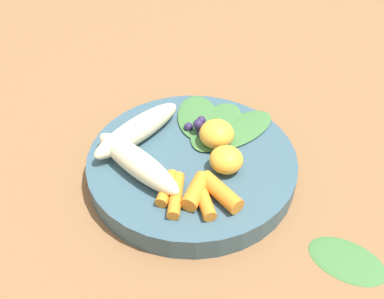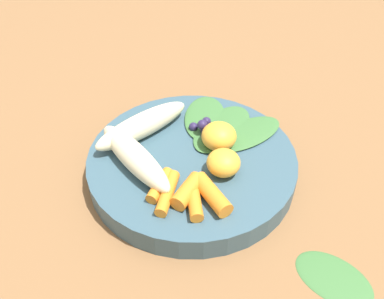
{
  "view_description": "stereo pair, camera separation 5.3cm",
  "coord_description": "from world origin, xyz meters",
  "px_view_note": "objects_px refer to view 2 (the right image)",
  "views": [
    {
      "loc": [
        0.36,
        -0.16,
        0.39
      ],
      "look_at": [
        0.0,
        0.0,
        0.04
      ],
      "focal_mm": 38.51,
      "sensor_mm": 36.0,
      "label": 1
    },
    {
      "loc": [
        0.38,
        -0.11,
        0.39
      ],
      "look_at": [
        0.0,
        0.0,
        0.04
      ],
      "focal_mm": 38.51,
      "sensor_mm": 36.0,
      "label": 2
    }
  ],
  "objects_px": {
    "banana_peeled_right": "(142,125)",
    "kale_leaf_stray": "(334,277)",
    "banana_peeled_left": "(135,158)",
    "orange_segment_near": "(219,136)",
    "bowl": "(192,164)"
  },
  "relations": [
    {
      "from": "banana_peeled_right",
      "to": "kale_leaf_stray",
      "type": "distance_m",
      "value": 0.3
    },
    {
      "from": "banana_peeled_left",
      "to": "kale_leaf_stray",
      "type": "distance_m",
      "value": 0.26
    },
    {
      "from": "banana_peeled_right",
      "to": "kale_leaf_stray",
      "type": "height_order",
      "value": "banana_peeled_right"
    },
    {
      "from": "banana_peeled_left",
      "to": "orange_segment_near",
      "type": "xyz_separation_m",
      "value": [
        -0.01,
        0.11,
        0.0
      ]
    },
    {
      "from": "kale_leaf_stray",
      "to": "orange_segment_near",
      "type": "bearing_deg",
      "value": 161.13
    },
    {
      "from": "bowl",
      "to": "kale_leaf_stray",
      "type": "height_order",
      "value": "bowl"
    },
    {
      "from": "banana_peeled_right",
      "to": "kale_leaf_stray",
      "type": "relative_size",
      "value": 1.71
    },
    {
      "from": "banana_peeled_right",
      "to": "orange_segment_near",
      "type": "relative_size",
      "value": 3.16
    },
    {
      "from": "bowl",
      "to": "banana_peeled_right",
      "type": "height_order",
      "value": "banana_peeled_right"
    },
    {
      "from": "banana_peeled_left",
      "to": "orange_segment_near",
      "type": "height_order",
      "value": "orange_segment_near"
    },
    {
      "from": "bowl",
      "to": "kale_leaf_stray",
      "type": "relative_size",
      "value": 3.19
    },
    {
      "from": "orange_segment_near",
      "to": "kale_leaf_stray",
      "type": "distance_m",
      "value": 0.22
    },
    {
      "from": "bowl",
      "to": "orange_segment_near",
      "type": "height_order",
      "value": "orange_segment_near"
    },
    {
      "from": "banana_peeled_left",
      "to": "kale_leaf_stray",
      "type": "xyz_separation_m",
      "value": [
        0.19,
        0.17,
        -0.05
      ]
    },
    {
      "from": "banana_peeled_right",
      "to": "orange_segment_near",
      "type": "height_order",
      "value": "orange_segment_near"
    }
  ]
}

